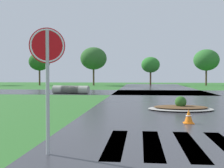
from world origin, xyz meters
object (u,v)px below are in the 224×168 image
at_px(median_island, 181,107).
at_px(stop_sign, 47,60).
at_px(drainage_pipe_stack, 71,90).
at_px(traffic_cone, 189,117).

bearing_deg(median_island, stop_sign, -115.96).
distance_m(median_island, drainage_pipe_stack, 13.77).
distance_m(median_island, traffic_cone, 3.89).
relative_size(drainage_pipe_stack, traffic_cone, 6.86).
xyz_separation_m(median_island, traffic_cone, (-0.27, -3.88, 0.11)).
height_order(stop_sign, drainage_pipe_stack, stop_sign).
bearing_deg(drainage_pipe_stack, median_island, -53.08).
relative_size(stop_sign, median_island, 0.86).
bearing_deg(drainage_pipe_stack, stop_sign, -77.30).
height_order(stop_sign, median_island, stop_sign).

